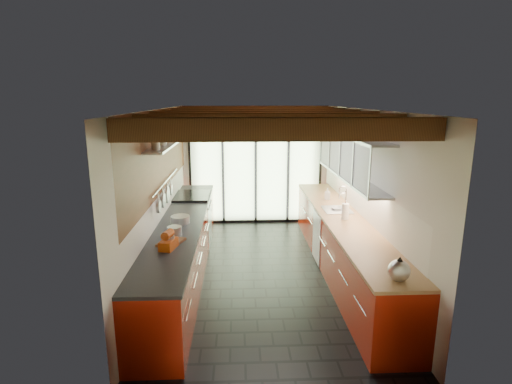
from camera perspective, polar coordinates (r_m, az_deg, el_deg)
ground at (r=6.63m, az=1.00°, el=-11.37°), size 5.50×5.50×0.00m
room_shell at (r=6.13m, az=1.07°, el=2.82°), size 5.50×5.50×5.50m
ceiling_beams at (r=6.41m, az=0.88°, el=10.57°), size 3.14×5.06×4.90m
glass_door at (r=8.78m, az=-0.04°, el=6.06°), size 2.95×0.10×2.90m
left_counter at (r=6.50m, az=-10.37°, el=-7.71°), size 0.68×5.00×0.92m
range_stove at (r=7.86m, az=-8.99°, el=-3.86°), size 0.66×0.90×0.97m
right_counter at (r=6.65m, az=12.13°, el=-7.31°), size 0.68×5.00×0.92m
sink_assembly at (r=6.87m, az=11.62°, el=-2.23°), size 0.45×0.52×0.43m
upper_cabinets_right at (r=6.63m, az=13.39°, el=4.99°), size 0.34×3.00×3.00m
left_wall_fixtures at (r=6.31m, az=-12.46°, el=4.91°), size 0.28×2.60×0.96m
stand_mixer at (r=5.15m, az=-12.40°, el=-6.87°), size 0.22×0.31×0.25m
pot_large at (r=5.62m, az=-11.56°, el=-5.49°), size 0.21×0.21×0.13m
pot_small at (r=6.16m, az=-10.76°, el=-3.87°), size 0.35×0.35×0.11m
cutting_board at (r=5.36m, az=-12.03°, el=-7.02°), size 0.36×0.43×0.03m
kettle at (r=4.46m, az=19.77°, el=-10.36°), size 0.28×0.31×0.27m
paper_towel at (r=6.35m, az=12.64°, el=-2.76°), size 0.13×0.13×0.30m
soap_bottle at (r=7.54m, az=10.17°, el=-0.26°), size 0.11×0.11×0.21m
bowl at (r=6.89m, az=11.42°, el=-2.31°), size 0.22×0.22×0.05m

